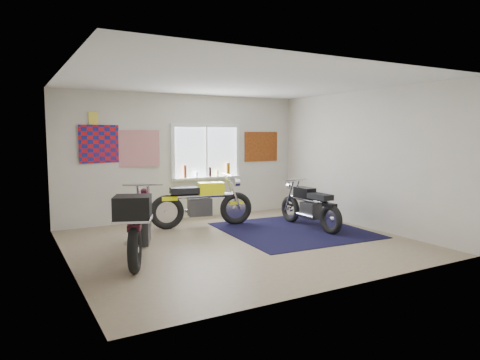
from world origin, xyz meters
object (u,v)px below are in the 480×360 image
maroon_tourer (139,224)px  black_chrome_bike (310,207)px  yellow_triumph (202,204)px  navy_rug (293,230)px

maroon_tourer → black_chrome_bike: bearing=-59.1°
black_chrome_bike → yellow_triumph: bearing=57.2°
navy_rug → yellow_triumph: 1.87m
black_chrome_bike → maroon_tourer: 3.61m
yellow_triumph → black_chrome_bike: yellow_triumph is taller
navy_rug → maroon_tourer: 3.24m
navy_rug → yellow_triumph: size_ratio=1.26×
navy_rug → yellow_triumph: bearing=140.0°
yellow_triumph → navy_rug: bearing=-29.1°
navy_rug → black_chrome_bike: bearing=4.8°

